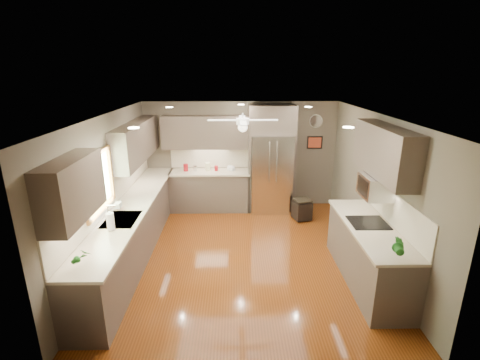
{
  "coord_description": "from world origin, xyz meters",
  "views": [
    {
      "loc": [
        -0.14,
        -5.55,
        3.19
      ],
      "look_at": [
        -0.04,
        0.6,
        1.23
      ],
      "focal_mm": 26.0,
      "sensor_mm": 36.0,
      "label": 1
    }
  ],
  "objects_px": {
    "canister_b": "(195,168)",
    "microwave": "(376,187)",
    "canister_a": "(186,168)",
    "canister_d": "(216,168)",
    "refrigerator": "(271,161)",
    "soap_bottle": "(119,204)",
    "stool": "(302,209)",
    "paper_towel": "(110,221)",
    "canister_c": "(208,167)",
    "bowl": "(231,170)",
    "potted_plant_right": "(399,247)",
    "potted_plant_left": "(82,256)"
  },
  "relations": [
    {
      "from": "canister_b",
      "to": "potted_plant_left",
      "type": "height_order",
      "value": "potted_plant_left"
    },
    {
      "from": "canister_b",
      "to": "soap_bottle",
      "type": "height_order",
      "value": "soap_bottle"
    },
    {
      "from": "potted_plant_right",
      "to": "paper_towel",
      "type": "distance_m",
      "value": 3.95
    },
    {
      "from": "canister_d",
      "to": "potted_plant_right",
      "type": "bearing_deg",
      "value": -58.09
    },
    {
      "from": "canister_b",
      "to": "potted_plant_left",
      "type": "xyz_separation_m",
      "value": [
        -0.89,
        -4.1,
        0.07
      ]
    },
    {
      "from": "potted_plant_left",
      "to": "bowl",
      "type": "height_order",
      "value": "potted_plant_left"
    },
    {
      "from": "potted_plant_left",
      "to": "refrigerator",
      "type": "height_order",
      "value": "refrigerator"
    },
    {
      "from": "potted_plant_right",
      "to": "canister_b",
      "type": "bearing_deg",
      "value": 126.75
    },
    {
      "from": "soap_bottle",
      "to": "refrigerator",
      "type": "bearing_deg",
      "value": 39.35
    },
    {
      "from": "canister_c",
      "to": "refrigerator",
      "type": "distance_m",
      "value": 1.48
    },
    {
      "from": "soap_bottle",
      "to": "potted_plant_right",
      "type": "distance_m",
      "value": 4.3
    },
    {
      "from": "soap_bottle",
      "to": "stool",
      "type": "distance_m",
      "value": 3.89
    },
    {
      "from": "soap_bottle",
      "to": "stool",
      "type": "bearing_deg",
      "value": 25.9
    },
    {
      "from": "refrigerator",
      "to": "paper_towel",
      "type": "xyz_separation_m",
      "value": [
        -2.65,
        -3.05,
        -0.11
      ]
    },
    {
      "from": "canister_d",
      "to": "potted_plant_right",
      "type": "relative_size",
      "value": 0.38
    },
    {
      "from": "stool",
      "to": "microwave",
      "type": "bearing_deg",
      "value": -71.87
    },
    {
      "from": "canister_b",
      "to": "stool",
      "type": "height_order",
      "value": "canister_b"
    },
    {
      "from": "soap_bottle",
      "to": "stool",
      "type": "height_order",
      "value": "soap_bottle"
    },
    {
      "from": "canister_a",
      "to": "stool",
      "type": "height_order",
      "value": "canister_a"
    },
    {
      "from": "paper_towel",
      "to": "canister_b",
      "type": "bearing_deg",
      "value": 73.87
    },
    {
      "from": "potted_plant_left",
      "to": "potted_plant_right",
      "type": "height_order",
      "value": "potted_plant_right"
    },
    {
      "from": "refrigerator",
      "to": "paper_towel",
      "type": "relative_size",
      "value": 8.87
    },
    {
      "from": "soap_bottle",
      "to": "bowl",
      "type": "height_order",
      "value": "soap_bottle"
    },
    {
      "from": "canister_a",
      "to": "bowl",
      "type": "height_order",
      "value": "canister_a"
    },
    {
      "from": "canister_b",
      "to": "canister_d",
      "type": "xyz_separation_m",
      "value": [
        0.49,
        0.01,
        -0.01
      ]
    },
    {
      "from": "refrigerator",
      "to": "canister_a",
      "type": "bearing_deg",
      "value": 178.34
    },
    {
      "from": "potted_plant_left",
      "to": "stool",
      "type": "distance_m",
      "value": 4.82
    },
    {
      "from": "canister_d",
      "to": "potted_plant_left",
      "type": "relative_size",
      "value": 0.43
    },
    {
      "from": "canister_b",
      "to": "bowl",
      "type": "relative_size",
      "value": 0.65
    },
    {
      "from": "canister_c",
      "to": "soap_bottle",
      "type": "bearing_deg",
      "value": -119.13
    },
    {
      "from": "canister_a",
      "to": "canister_c",
      "type": "relative_size",
      "value": 0.88
    },
    {
      "from": "potted_plant_right",
      "to": "canister_a",
      "type": "bearing_deg",
      "value": 128.74
    },
    {
      "from": "bowl",
      "to": "paper_towel",
      "type": "distance_m",
      "value": 3.57
    },
    {
      "from": "microwave",
      "to": "stool",
      "type": "height_order",
      "value": "microwave"
    },
    {
      "from": "microwave",
      "to": "paper_towel",
      "type": "bearing_deg",
      "value": -175.12
    },
    {
      "from": "canister_a",
      "to": "canister_b",
      "type": "relative_size",
      "value": 1.33
    },
    {
      "from": "canister_a",
      "to": "canister_c",
      "type": "distance_m",
      "value": 0.51
    },
    {
      "from": "paper_towel",
      "to": "canister_a",
      "type": "bearing_deg",
      "value": 77.66
    },
    {
      "from": "canister_d",
      "to": "paper_towel",
      "type": "bearing_deg",
      "value": -113.97
    },
    {
      "from": "canister_b",
      "to": "microwave",
      "type": "bearing_deg",
      "value": -41.9
    },
    {
      "from": "canister_a",
      "to": "canister_b",
      "type": "distance_m",
      "value": 0.22
    },
    {
      "from": "canister_a",
      "to": "soap_bottle",
      "type": "relative_size",
      "value": 0.86
    },
    {
      "from": "potted_plant_left",
      "to": "paper_towel",
      "type": "xyz_separation_m",
      "value": [
        -0.0,
        1.0,
        0.0
      ]
    },
    {
      "from": "canister_c",
      "to": "potted_plant_left",
      "type": "xyz_separation_m",
      "value": [
        -1.19,
        -4.13,
        0.05
      ]
    },
    {
      "from": "canister_d",
      "to": "refrigerator",
      "type": "height_order",
      "value": "refrigerator"
    },
    {
      "from": "canister_c",
      "to": "soap_bottle",
      "type": "distance_m",
      "value": 2.71
    },
    {
      "from": "potted_plant_right",
      "to": "bowl",
      "type": "bearing_deg",
      "value": 118.17
    },
    {
      "from": "soap_bottle",
      "to": "bowl",
      "type": "distance_m",
      "value": 3.0
    },
    {
      "from": "refrigerator",
      "to": "microwave",
      "type": "relative_size",
      "value": 4.45
    },
    {
      "from": "canister_a",
      "to": "refrigerator",
      "type": "bearing_deg",
      "value": -1.66
    }
  ]
}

